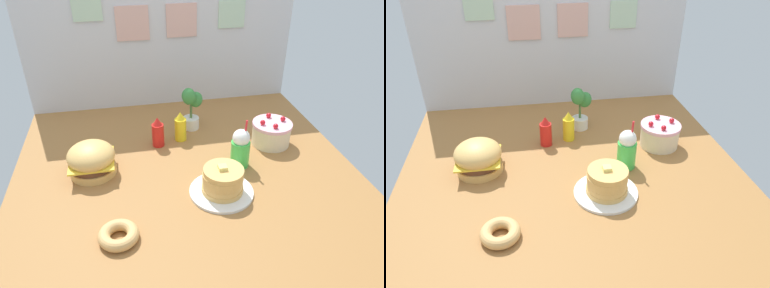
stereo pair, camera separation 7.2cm
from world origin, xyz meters
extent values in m
cube|color=#9E6B38|center=(0.00, 0.00, -0.01)|extent=(2.01, 2.17, 0.02)
cube|color=silver|center=(0.00, 1.08, 0.53)|extent=(2.01, 0.03, 1.06)
cube|color=#B2D1B2|center=(-0.50, 1.06, 0.78)|extent=(0.20, 0.01, 0.21)
cube|color=#D8A599|center=(-0.21, 1.06, 0.64)|extent=(0.23, 0.01, 0.24)
cube|color=#D8A599|center=(0.15, 1.06, 0.65)|extent=(0.22, 0.01, 0.24)
cube|color=#B2D1B2|center=(0.52, 1.06, 0.68)|extent=(0.20, 0.01, 0.19)
cylinder|color=#DBA859|center=(-0.54, 0.21, 0.02)|extent=(0.27, 0.27, 0.05)
cylinder|color=#59331E|center=(-0.54, 0.21, 0.06)|extent=(0.25, 0.25, 0.04)
cube|color=yellow|center=(-0.54, 0.21, 0.09)|extent=(0.25, 0.25, 0.01)
ellipsoid|color=#E5B260|center=(-0.54, 0.21, 0.12)|extent=(0.27, 0.27, 0.15)
cylinder|color=white|center=(0.15, -0.12, 0.01)|extent=(0.35, 0.35, 0.02)
cylinder|color=#E0AD5B|center=(0.16, -0.12, 0.03)|extent=(0.23, 0.23, 0.03)
cylinder|color=#E0AD5B|center=(0.15, -0.12, 0.06)|extent=(0.21, 0.21, 0.03)
cylinder|color=#E0AD5B|center=(0.15, -0.12, 0.09)|extent=(0.22, 0.22, 0.03)
cylinder|color=#E0AD5B|center=(0.15, -0.13, 0.12)|extent=(0.22, 0.22, 0.03)
cylinder|color=#E0AD5B|center=(0.16, -0.13, 0.15)|extent=(0.22, 0.22, 0.03)
cube|color=#F7E072|center=(0.15, -0.12, 0.17)|extent=(0.05, 0.05, 0.02)
cylinder|color=beige|center=(0.61, 0.31, 0.07)|extent=(0.25, 0.25, 0.13)
cylinder|color=#F2B2C6|center=(0.61, 0.31, 0.14)|extent=(0.26, 0.26, 0.02)
sphere|color=red|center=(0.68, 0.32, 0.17)|extent=(0.03, 0.03, 0.03)
sphere|color=red|center=(0.61, 0.39, 0.17)|extent=(0.03, 0.03, 0.03)
sphere|color=red|center=(0.53, 0.30, 0.17)|extent=(0.03, 0.03, 0.03)
sphere|color=red|center=(0.59, 0.24, 0.17)|extent=(0.03, 0.03, 0.03)
cylinder|color=red|center=(-0.13, 0.43, 0.08)|extent=(0.08, 0.08, 0.15)
cone|color=red|center=(-0.13, 0.43, 0.18)|extent=(0.06, 0.06, 0.05)
cylinder|color=yellow|center=(0.03, 0.48, 0.08)|extent=(0.08, 0.08, 0.15)
cone|color=yellow|center=(0.03, 0.48, 0.18)|extent=(0.06, 0.06, 0.05)
cylinder|color=green|center=(0.33, 0.11, 0.08)|extent=(0.11, 0.11, 0.16)
sphere|color=white|center=(0.33, 0.11, 0.19)|extent=(0.10, 0.10, 0.10)
cylinder|color=red|center=(0.35, 0.11, 0.23)|extent=(0.01, 0.03, 0.16)
torus|color=tan|center=(-0.41, -0.36, 0.03)|extent=(0.19, 0.19, 0.06)
torus|color=#F2E5C6|center=(-0.41, -0.36, 0.03)|extent=(0.18, 0.18, 0.05)
cylinder|color=white|center=(0.13, 0.62, 0.04)|extent=(0.11, 0.11, 0.08)
cylinder|color=#4C7238|center=(0.13, 0.62, 0.15)|extent=(0.02, 0.02, 0.14)
ellipsoid|color=#38843D|center=(0.17, 0.62, 0.22)|extent=(0.09, 0.06, 0.11)
ellipsoid|color=#38843D|center=(0.12, 0.65, 0.24)|extent=(0.09, 0.06, 0.11)
ellipsoid|color=#38843D|center=(0.11, 0.59, 0.26)|extent=(0.09, 0.06, 0.11)
camera|label=1|loc=(-0.31, -1.59, 1.27)|focal=33.78mm
camera|label=2|loc=(-0.24, -1.61, 1.27)|focal=33.78mm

